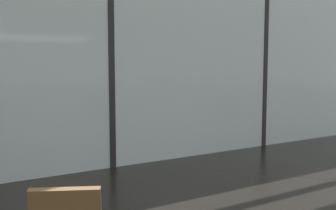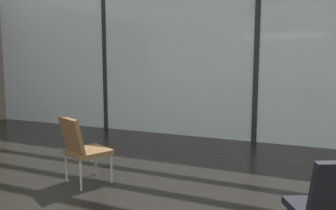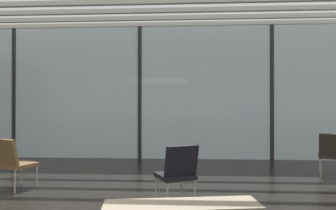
% 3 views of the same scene
% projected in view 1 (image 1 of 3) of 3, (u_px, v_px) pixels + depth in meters
% --- Properties ---
extents(glass_curtain_wall, '(14.00, 0.08, 3.57)m').
position_uv_depth(glass_curtain_wall, '(111.00, 62.00, 6.21)').
color(glass_curtain_wall, silver).
rests_on(glass_curtain_wall, ground).
extents(window_mullion_1, '(0.10, 0.12, 3.57)m').
position_uv_depth(window_mullion_1, '(111.00, 62.00, 6.21)').
color(window_mullion_1, black).
rests_on(window_mullion_1, ground).
extents(window_mullion_2, '(0.10, 0.12, 3.57)m').
position_uv_depth(window_mullion_2, '(264.00, 63.00, 8.00)').
color(window_mullion_2, black).
rests_on(window_mullion_2, ground).
extents(parked_airplane, '(12.59, 4.07, 4.07)m').
position_uv_depth(parked_airplane, '(76.00, 56.00, 10.69)').
color(parked_airplane, silver).
rests_on(parked_airplane, ground).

